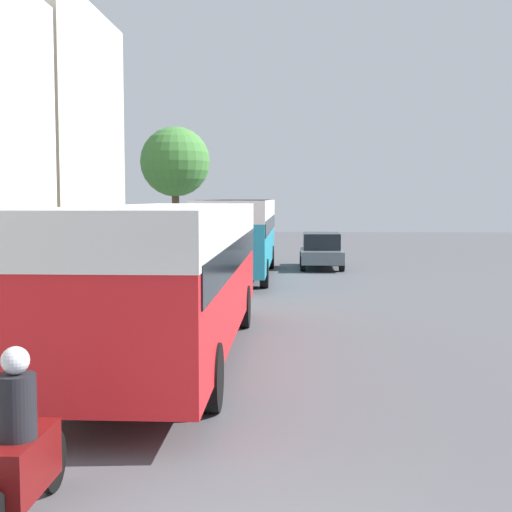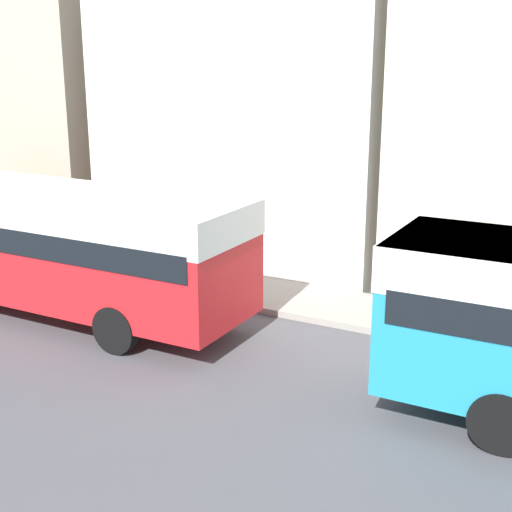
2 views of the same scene
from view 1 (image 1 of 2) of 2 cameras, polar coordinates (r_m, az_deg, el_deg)
name	(u,v)px [view 1 (image 1 of 2)]	position (r m, az deg, el deg)	size (l,w,h in m)	color
building_far_terrace	(5,149)	(26.20, -19.44, 8.06)	(6.41, 7.91, 9.50)	beige
bus_lead	(170,259)	(13.63, -6.92, -0.26)	(2.63, 10.89, 2.93)	red
bus_following	(240,227)	(27.73, -1.33, 2.34)	(2.49, 10.99, 3.00)	teal
motorcycle_behind_lead	(21,456)	(7.20, -18.32, -14.95)	(0.38, 2.24, 1.73)	maroon
car_crossing	(321,250)	(31.36, 5.24, 0.47)	(1.85, 4.25, 1.56)	slate
pedestrian_near_curb	(144,259)	(25.24, -8.92, -0.27)	(0.44, 0.44, 1.57)	#232838
street_tree	(175,162)	(34.88, -6.48, 7.45)	(3.37, 3.37, 6.37)	brown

